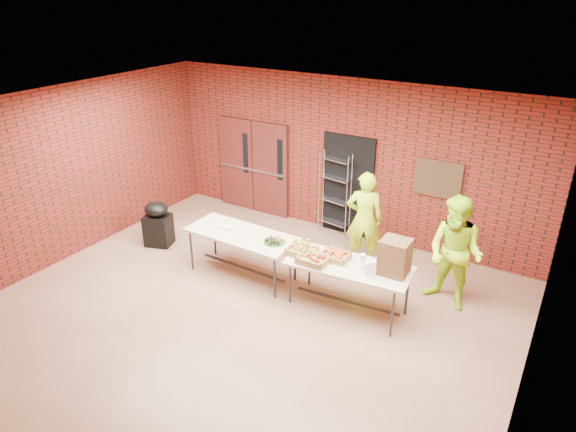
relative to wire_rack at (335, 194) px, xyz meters
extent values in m
cube|color=#8D674C|center=(0.11, -3.32, -0.90)|extent=(8.00, 7.00, 0.04)
cube|color=silver|center=(0.11, -3.32, 2.34)|extent=(8.00, 7.00, 0.04)
cube|color=maroon|center=(0.11, 0.20, 0.72)|extent=(8.00, 0.04, 3.20)
cube|color=maroon|center=(0.11, -6.84, 0.72)|extent=(8.00, 0.04, 3.20)
cube|color=maroon|center=(-3.91, -3.32, 0.72)|extent=(0.04, 7.00, 3.20)
cube|color=maroon|center=(4.13, -3.32, 0.72)|extent=(0.04, 7.00, 3.20)
cube|color=#4E1C16|center=(-2.54, 0.12, 0.17)|extent=(0.88, 0.08, 2.10)
cube|color=#4E1C16|center=(-1.64, 0.12, 0.17)|extent=(0.88, 0.08, 2.10)
cube|color=black|center=(-2.26, 0.07, 0.47)|extent=(0.12, 0.02, 0.90)
cube|color=black|center=(-1.36, 0.07, 0.47)|extent=(0.12, 0.02, 0.90)
cube|color=#AFAEB5|center=(-2.09, 0.06, 0.12)|extent=(1.70, 0.04, 0.05)
cube|color=black|center=(0.21, 0.14, 0.17)|extent=(1.10, 0.06, 2.10)
cube|color=#3E2919|center=(2.01, 0.13, 0.67)|extent=(0.85, 0.04, 0.70)
cube|color=tan|center=(-0.64, -2.36, -0.07)|extent=(2.03, 0.90, 0.04)
cube|color=#323137|center=(-0.64, -2.36, -0.74)|extent=(1.79, 0.10, 0.03)
cylinder|color=#323137|center=(-1.53, -2.03, -0.49)|extent=(0.04, 0.04, 0.78)
cylinder|color=#323137|center=(0.25, -2.03, -0.49)|extent=(0.04, 0.04, 0.78)
cylinder|color=#323137|center=(-1.53, -2.70, -0.49)|extent=(0.04, 0.04, 0.78)
cylinder|color=#323137|center=(0.25, -2.70, -0.49)|extent=(0.04, 0.04, 0.78)
cube|color=tan|center=(1.41, -2.36, -0.09)|extent=(2.02, 0.98, 0.04)
cube|color=#323137|center=(1.41, -2.36, -0.75)|extent=(1.74, 0.19, 0.03)
cylinder|color=#323137|center=(0.54, -2.03, -0.50)|extent=(0.04, 0.04, 0.76)
cylinder|color=#323137|center=(2.28, -2.03, -0.50)|extent=(0.04, 0.04, 0.76)
cylinder|color=#323137|center=(0.54, -2.69, -0.50)|extent=(0.04, 0.04, 0.76)
cylinder|color=#323137|center=(2.28, -2.69, -0.50)|extent=(0.04, 0.04, 0.76)
cube|color=#AC8445|center=(0.61, -2.44, -0.04)|extent=(0.45, 0.35, 0.07)
cube|color=#AC8445|center=(1.15, -2.31, -0.04)|extent=(0.43, 0.34, 0.07)
cube|color=#AC8445|center=(0.90, -2.59, -0.04)|extent=(0.46, 0.36, 0.07)
cylinder|color=#154F16|center=(0.03, -2.35, -0.04)|extent=(0.37, 0.37, 0.01)
cube|color=white|center=(-1.00, -2.38, -0.02)|extent=(0.20, 0.13, 0.07)
cube|color=brown|center=(2.09, -2.23, 0.21)|extent=(0.42, 0.38, 0.56)
cylinder|color=white|center=(1.78, -2.53, 0.04)|extent=(0.07, 0.07, 0.22)
cylinder|color=white|center=(1.85, -2.51, 0.06)|extent=(0.09, 0.09, 0.26)
cylinder|color=white|center=(1.64, -2.36, 0.05)|extent=(0.08, 0.08, 0.25)
cube|color=black|center=(-2.76, -2.28, -0.56)|extent=(0.60, 0.55, 0.64)
ellipsoid|color=black|center=(-2.76, -2.28, -0.11)|extent=(0.60, 0.55, 0.27)
imported|color=#B5F41B|center=(1.02, -0.87, 0.03)|extent=(0.77, 0.64, 1.81)
imported|color=#B5F41B|center=(2.79, -1.39, 0.06)|extent=(1.08, 0.94, 1.89)
camera|label=1|loc=(4.18, -8.80, 3.96)|focal=32.00mm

